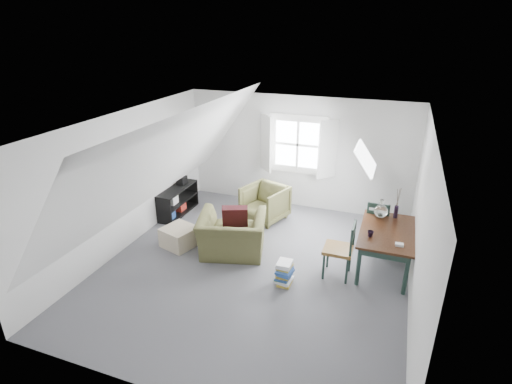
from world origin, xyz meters
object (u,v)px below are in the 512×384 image
at_px(magazine_stack, 284,273).
at_px(media_shelf, 177,203).
at_px(ottoman, 179,237).
at_px(armchair_near, 233,253).
at_px(armchair_far, 265,219).
at_px(dining_chair_near, 341,249).
at_px(dining_chair_far, 377,222).
at_px(dining_table, 387,236).

bearing_deg(magazine_stack, media_shelf, 150.57).
relative_size(ottoman, magazine_stack, 1.42).
xyz_separation_m(armchair_near, armchair_far, (0.10, 1.50, 0.00)).
xyz_separation_m(armchair_near, magazine_stack, (1.15, -0.57, 0.20)).
bearing_deg(dining_chair_near, dining_chair_far, 146.65).
xyz_separation_m(armchair_near, dining_chair_far, (2.41, 1.18, 0.49)).
height_order(armchair_near, ottoman, armchair_near).
height_order(armchair_far, magazine_stack, magazine_stack).
relative_size(ottoman, dining_chair_far, 0.59).
relative_size(armchair_far, magazine_stack, 2.13).
bearing_deg(ottoman, magazine_stack, -12.40).
relative_size(armchair_near, dining_table, 0.81).
distance_m(dining_chair_far, dining_chair_near, 1.31).
height_order(dining_chair_near, media_shelf, dining_chair_near).
distance_m(armchair_near, dining_chair_near, 2.00).
bearing_deg(armchair_far, magazine_stack, -44.01).
distance_m(ottoman, dining_chair_far, 3.69).
xyz_separation_m(armchair_near, dining_table, (2.61, 0.45, 0.63)).
distance_m(armchair_far, dining_table, 2.79).
distance_m(ottoman, magazine_stack, 2.25).
height_order(ottoman, magazine_stack, magazine_stack).
height_order(armchair_near, dining_chair_near, dining_chair_near).
relative_size(dining_chair_near, magazine_stack, 2.52).
height_order(dining_table, dining_chair_near, dining_chair_near).
bearing_deg(armchair_far, dining_chair_far, 11.22).
relative_size(media_shelf, magazine_stack, 3.01).
bearing_deg(dining_table, dining_chair_far, 101.91).
xyz_separation_m(dining_chair_near, media_shelf, (-3.73, 1.13, -0.24)).
xyz_separation_m(dining_chair_far, magazine_stack, (-1.26, -1.75, -0.29)).
bearing_deg(armchair_far, armchair_near, -74.68).
height_order(armchair_far, dining_chair_far, dining_chair_far).
relative_size(armchair_near, media_shelf, 0.99).
bearing_deg(dining_table, magazine_stack, -148.23).
bearing_deg(ottoman, dining_chair_far, 20.17).
xyz_separation_m(dining_chair_far, media_shelf, (-4.20, -0.09, -0.22)).
distance_m(armchair_near, ottoman, 1.06).
xyz_separation_m(armchair_far, dining_chair_near, (1.83, -1.55, 0.51)).
relative_size(armchair_near, dining_chair_near, 1.18).
bearing_deg(dining_table, ottoman, -174.87).
distance_m(ottoman, dining_table, 3.72).
distance_m(ottoman, media_shelf, 1.40).
bearing_deg(magazine_stack, dining_chair_near, 33.98).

